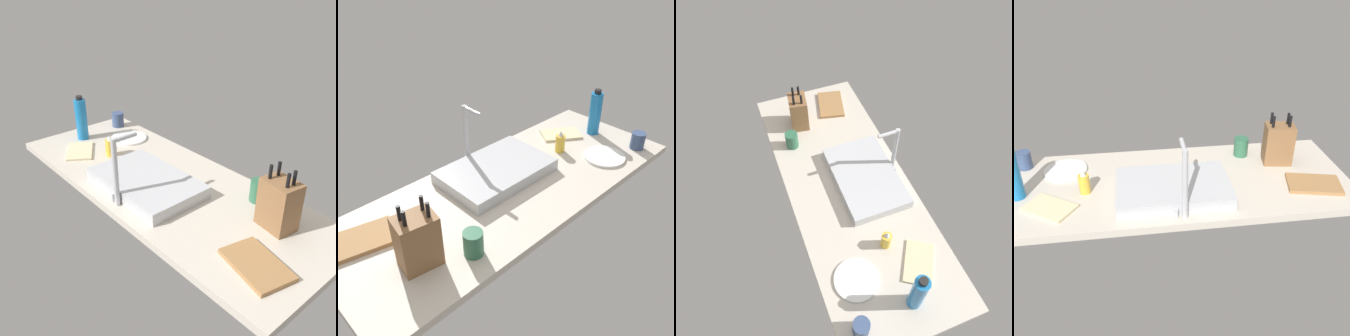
% 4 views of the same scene
% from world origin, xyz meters
% --- Properties ---
extents(countertop_slab, '(1.71, 0.66, 0.04)m').
position_xyz_m(countertop_slab, '(0.00, 0.00, 0.02)').
color(countertop_slab, beige).
rests_on(countertop_slab, ground).
extents(sink_basin, '(0.51, 0.33, 0.06)m').
position_xyz_m(sink_basin, '(0.01, 0.10, 0.06)').
color(sink_basin, '#B7BABF').
rests_on(sink_basin, countertop_slab).
extents(faucet, '(0.06, 0.12, 0.31)m').
position_xyz_m(faucet, '(-0.02, 0.27, 0.21)').
color(faucet, '#B7BABF').
rests_on(faucet, countertop_slab).
extents(knife_block, '(0.16, 0.13, 0.26)m').
position_xyz_m(knife_block, '(-0.56, -0.11, 0.14)').
color(knife_block, brown).
rests_on(knife_block, countertop_slab).
extents(cutting_board, '(0.27, 0.21, 0.02)m').
position_xyz_m(cutting_board, '(-0.65, 0.13, 0.04)').
color(cutting_board, '#9E7042').
rests_on(cutting_board, countertop_slab).
extents(soap_bottle, '(0.05, 0.05, 0.12)m').
position_xyz_m(soap_bottle, '(0.40, 0.04, 0.09)').
color(soap_bottle, gold).
rests_on(soap_bottle, countertop_slab).
extents(water_bottle, '(0.07, 0.07, 0.26)m').
position_xyz_m(water_bottle, '(0.70, 0.04, 0.16)').
color(water_bottle, '#1970B7').
rests_on(water_bottle, countertop_slab).
extents(dinner_plate, '(0.21, 0.21, 0.01)m').
position_xyz_m(dinner_plate, '(0.52, -0.16, 0.04)').
color(dinner_plate, white).
rests_on(dinner_plate, countertop_slab).
extents(dish_towel, '(0.25, 0.23, 0.01)m').
position_xyz_m(dish_towel, '(0.55, 0.15, 0.04)').
color(dish_towel, beige).
rests_on(dish_towel, countertop_slab).
extents(coffee_mug, '(0.07, 0.07, 0.09)m').
position_xyz_m(coffee_mug, '(0.72, -0.23, 0.08)').
color(coffee_mug, '#384C75').
rests_on(coffee_mug, countertop_slab).
extents(ceramic_cup, '(0.08, 0.08, 0.10)m').
position_xyz_m(ceramic_cup, '(-0.39, -0.21, 0.08)').
color(ceramic_cup, '#2D6647').
rests_on(ceramic_cup, countertop_slab).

